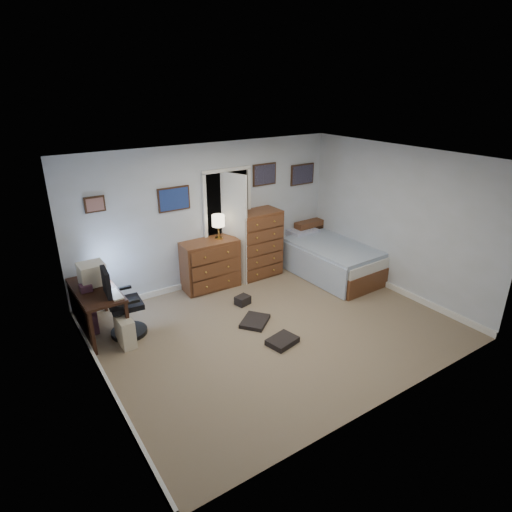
{
  "coord_description": "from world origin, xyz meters",
  "views": [
    {
      "loc": [
        -3.31,
        -4.45,
        3.44
      ],
      "look_at": [
        -0.15,
        0.3,
        1.1
      ],
      "focal_mm": 30.0,
      "sensor_mm": 36.0,
      "label": 1
    }
  ],
  "objects_px": {
    "computer_desk": "(91,300)",
    "bed": "(328,258)",
    "low_dresser": "(210,264)",
    "tall_dresser": "(257,244)",
    "office_chair": "(122,310)"
  },
  "relations": [
    {
      "from": "computer_desk",
      "to": "tall_dresser",
      "type": "relative_size",
      "value": 0.97
    },
    {
      "from": "computer_desk",
      "to": "office_chair",
      "type": "relative_size",
      "value": 1.13
    },
    {
      "from": "computer_desk",
      "to": "low_dresser",
      "type": "bearing_deg",
      "value": 9.85
    },
    {
      "from": "computer_desk",
      "to": "bed",
      "type": "relative_size",
      "value": 0.58
    },
    {
      "from": "computer_desk",
      "to": "tall_dresser",
      "type": "height_order",
      "value": "tall_dresser"
    },
    {
      "from": "tall_dresser",
      "to": "low_dresser",
      "type": "bearing_deg",
      "value": 177.29
    },
    {
      "from": "office_chair",
      "to": "bed",
      "type": "bearing_deg",
      "value": 4.56
    },
    {
      "from": "computer_desk",
      "to": "bed",
      "type": "bearing_deg",
      "value": -5.48
    },
    {
      "from": "office_chair",
      "to": "low_dresser",
      "type": "xyz_separation_m",
      "value": [
        1.79,
        0.7,
        0.03
      ]
    },
    {
      "from": "tall_dresser",
      "to": "bed",
      "type": "distance_m",
      "value": 1.38
    },
    {
      "from": "office_chair",
      "to": "low_dresser",
      "type": "relative_size",
      "value": 1.08
    },
    {
      "from": "computer_desk",
      "to": "tall_dresser",
      "type": "bearing_deg",
      "value": 5.97
    },
    {
      "from": "tall_dresser",
      "to": "bed",
      "type": "height_order",
      "value": "tall_dresser"
    },
    {
      "from": "low_dresser",
      "to": "tall_dresser",
      "type": "distance_m",
      "value": 1.01
    },
    {
      "from": "bed",
      "to": "computer_desk",
      "type": "bearing_deg",
      "value": 174.03
    }
  ]
}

